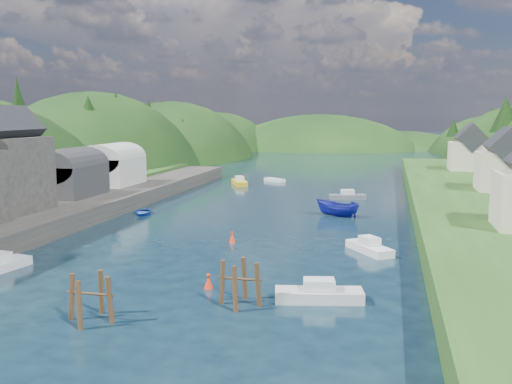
% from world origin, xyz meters
% --- Properties ---
extents(ground, '(600.00, 600.00, 0.00)m').
position_xyz_m(ground, '(0.00, 50.00, 0.00)').
color(ground, black).
rests_on(ground, ground).
extents(hillside_left, '(44.00, 245.56, 52.00)m').
position_xyz_m(hillside_left, '(-45.00, 75.00, -8.03)').
color(hillside_left, black).
rests_on(hillside_left, ground).
extents(far_hills, '(103.00, 68.00, 44.00)m').
position_xyz_m(far_hills, '(1.22, 174.01, -10.80)').
color(far_hills, black).
rests_on(far_hills, ground).
extents(hill_trees, '(90.71, 151.19, 12.41)m').
position_xyz_m(hill_trees, '(-0.04, 64.87, 11.02)').
color(hill_trees, black).
rests_on(hill_trees, ground).
extents(quay_left, '(12.00, 110.00, 2.00)m').
position_xyz_m(quay_left, '(-24.00, 20.00, 1.00)').
color(quay_left, '#2D2B28').
rests_on(quay_left, ground).
extents(boat_sheds, '(7.00, 21.00, 7.50)m').
position_xyz_m(boat_sheds, '(-26.00, 39.00, 5.27)').
color(boat_sheds, '#2D2D30').
rests_on(boat_sheds, quay_left).
extents(terrace_right, '(16.00, 120.00, 2.40)m').
position_xyz_m(terrace_right, '(25.00, 40.00, 1.20)').
color(terrace_right, '#234719').
rests_on(terrace_right, ground).
extents(right_bank_cottages, '(9.00, 59.24, 8.41)m').
position_xyz_m(right_bank_cottages, '(28.00, 48.33, 5.84)').
color(right_bank_cottages, beige).
rests_on(right_bank_cottages, terrace_right).
extents(piling_cluster_near, '(3.13, 2.93, 3.49)m').
position_xyz_m(piling_cluster_near, '(-3.33, -1.89, 1.18)').
color(piling_cluster_near, '#382314').
rests_on(piling_cluster_near, ground).
extents(piling_cluster_far, '(2.96, 2.79, 3.58)m').
position_xyz_m(piling_cluster_far, '(4.79, 3.01, 1.22)').
color(piling_cluster_far, '#382314').
rests_on(piling_cluster_far, ground).
extents(channel_buoy_near, '(0.70, 0.70, 1.10)m').
position_xyz_m(channel_buoy_near, '(1.63, 6.02, 0.48)').
color(channel_buoy_near, red).
rests_on(channel_buoy_near, ground).
extents(channel_buoy_far, '(0.70, 0.70, 1.10)m').
position_xyz_m(channel_buoy_far, '(-0.69, 20.68, 0.48)').
color(channel_buoy_far, red).
rests_on(channel_buoy_far, ground).
extents(moored_boats, '(32.50, 87.39, 2.47)m').
position_xyz_m(moored_boats, '(-2.26, 14.49, 0.73)').
color(moored_boats, gold).
rests_on(moored_boats, ground).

